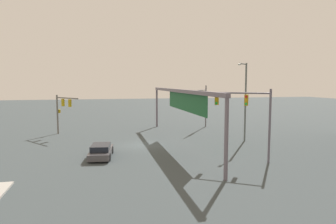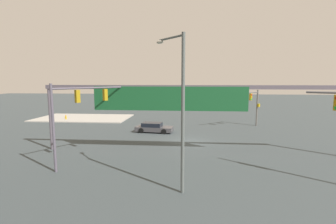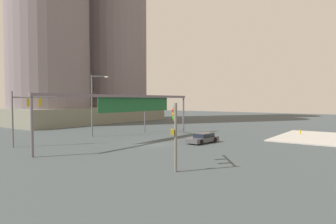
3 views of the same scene
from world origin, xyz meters
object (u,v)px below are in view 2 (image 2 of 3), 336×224
(fire_hydrant_on_curb, at_px, (66,117))
(traffic_signal_cross_street, at_px, (76,107))
(traffic_signal_near_corner, at_px, (252,101))
(sedan_car_approaching, at_px, (154,128))
(streetlamp_curved_arm, at_px, (180,103))

(fire_hydrant_on_curb, bearing_deg, traffic_signal_cross_street, 120.09)
(traffic_signal_near_corner, distance_m, sedan_car_approaching, 14.28)
(streetlamp_curved_arm, relative_size, fire_hydrant_on_curb, 12.60)
(traffic_signal_near_corner, xyz_separation_m, traffic_signal_cross_street, (17.08, 17.10, 0.89))
(traffic_signal_near_corner, bearing_deg, traffic_signal_cross_street, 8.31)
(traffic_signal_near_corner, relative_size, sedan_car_approaching, 1.07)
(sedan_car_approaching, height_order, fire_hydrant_on_curb, sedan_car_approaching)
(traffic_signal_cross_street, relative_size, streetlamp_curved_arm, 0.69)
(sedan_car_approaching, bearing_deg, traffic_signal_cross_street, -101.09)
(streetlamp_curved_arm, xyz_separation_m, fire_hydrant_on_curb, (19.61, -24.05, -4.66))
(traffic_signal_cross_street, xyz_separation_m, fire_hydrant_on_curb, (11.77, -20.31, -3.99))
(fire_hydrant_on_curb, bearing_deg, traffic_signal_near_corner, 173.65)
(traffic_signal_near_corner, xyz_separation_m, fire_hydrant_on_curb, (28.85, -3.21, -3.10))
(traffic_signal_near_corner, height_order, sedan_car_approaching, traffic_signal_near_corner)
(traffic_signal_cross_street, xyz_separation_m, sedan_car_approaching, (-3.98, -12.28, -3.90))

